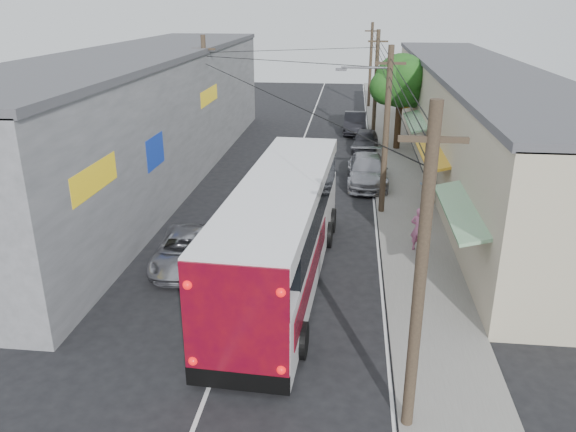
{
  "coord_description": "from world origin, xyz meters",
  "views": [
    {
      "loc": [
        3.54,
        -13.32,
        9.78
      ],
      "look_at": [
        1.28,
        6.72,
        2.07
      ],
      "focal_mm": 35.0,
      "sensor_mm": 36.0,
      "label": 1
    }
  ],
  "objects_px": {
    "parked_car_mid": "(365,140)",
    "parked_car_far": "(355,123)",
    "jeepney": "(184,250)",
    "pedestrian_far": "(428,185)",
    "coach_bus": "(282,229)",
    "parked_suv": "(367,170)",
    "pedestrian_near": "(419,229)"
  },
  "relations": [
    {
      "from": "jeepney",
      "to": "pedestrian_far",
      "type": "distance_m",
      "value": 13.45
    },
    {
      "from": "parked_car_far",
      "to": "parked_car_mid",
      "type": "bearing_deg",
      "value": -81.17
    },
    {
      "from": "parked_car_mid",
      "to": "parked_car_far",
      "type": "relative_size",
      "value": 0.87
    },
    {
      "from": "parked_car_mid",
      "to": "parked_car_far",
      "type": "height_order",
      "value": "parked_car_far"
    },
    {
      "from": "jeepney",
      "to": "parked_car_mid",
      "type": "relative_size",
      "value": 1.11
    },
    {
      "from": "parked_car_mid",
      "to": "pedestrian_near",
      "type": "xyz_separation_m",
      "value": [
        1.89,
        -17.16,
        0.34
      ]
    },
    {
      "from": "parked_car_far",
      "to": "pedestrian_far",
      "type": "height_order",
      "value": "pedestrian_far"
    },
    {
      "from": "coach_bus",
      "to": "pedestrian_far",
      "type": "bearing_deg",
      "value": 58.39
    },
    {
      "from": "coach_bus",
      "to": "jeepney",
      "type": "xyz_separation_m",
      "value": [
        -3.98,
        0.74,
        -1.38
      ]
    },
    {
      "from": "coach_bus",
      "to": "parked_car_mid",
      "type": "xyz_separation_m",
      "value": [
        3.39,
        20.14,
        -1.31
      ]
    },
    {
      "from": "jeepney",
      "to": "pedestrian_near",
      "type": "height_order",
      "value": "pedestrian_near"
    },
    {
      "from": "pedestrian_near",
      "to": "pedestrian_far",
      "type": "xyz_separation_m",
      "value": [
        1.11,
        6.32,
        -0.07
      ]
    },
    {
      "from": "coach_bus",
      "to": "parked_car_far",
      "type": "height_order",
      "value": "coach_bus"
    },
    {
      "from": "parked_car_far",
      "to": "pedestrian_far",
      "type": "relative_size",
      "value": 2.78
    },
    {
      "from": "pedestrian_far",
      "to": "coach_bus",
      "type": "bearing_deg",
      "value": 53.61
    },
    {
      "from": "parked_suv",
      "to": "parked_car_far",
      "type": "relative_size",
      "value": 1.15
    },
    {
      "from": "parked_suv",
      "to": "parked_car_far",
      "type": "xyz_separation_m",
      "value": [
        -0.7,
        13.43,
        -0.01
      ]
    },
    {
      "from": "parked_car_far",
      "to": "pedestrian_near",
      "type": "relative_size",
      "value": 2.57
    },
    {
      "from": "parked_suv",
      "to": "parked_car_mid",
      "type": "xyz_separation_m",
      "value": [
        0.03,
        7.85,
        -0.09
      ]
    },
    {
      "from": "coach_bus",
      "to": "parked_car_far",
      "type": "xyz_separation_m",
      "value": [
        2.67,
        25.72,
        -1.23
      ]
    },
    {
      "from": "coach_bus",
      "to": "parked_car_mid",
      "type": "bearing_deg",
      "value": 83.34
    },
    {
      "from": "parked_car_mid",
      "to": "pedestrian_near",
      "type": "relative_size",
      "value": 2.25
    },
    {
      "from": "jeepney",
      "to": "parked_car_far",
      "type": "height_order",
      "value": "parked_car_far"
    },
    {
      "from": "parked_suv",
      "to": "parked_car_far",
      "type": "distance_m",
      "value": 13.45
    },
    {
      "from": "pedestrian_near",
      "to": "pedestrian_far",
      "type": "bearing_deg",
      "value": -76.41
    },
    {
      "from": "pedestrian_near",
      "to": "pedestrian_far",
      "type": "distance_m",
      "value": 6.42
    },
    {
      "from": "jeepney",
      "to": "parked_car_mid",
      "type": "height_order",
      "value": "parked_car_mid"
    },
    {
      "from": "parked_suv",
      "to": "pedestrian_near",
      "type": "relative_size",
      "value": 2.95
    },
    {
      "from": "coach_bus",
      "to": "pedestrian_near",
      "type": "relative_size",
      "value": 7.31
    },
    {
      "from": "jeepney",
      "to": "pedestrian_far",
      "type": "bearing_deg",
      "value": 34.47
    },
    {
      "from": "parked_car_mid",
      "to": "parked_car_far",
      "type": "distance_m",
      "value": 5.63
    },
    {
      "from": "pedestrian_near",
      "to": "parked_car_far",
      "type": "bearing_deg",
      "value": -59.85
    }
  ]
}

